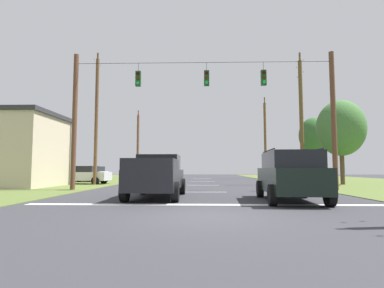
% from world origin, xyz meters
% --- Properties ---
extents(ground_plane, '(120.00, 120.00, 0.00)m').
position_xyz_m(ground_plane, '(0.00, 0.00, 0.00)').
color(ground_plane, '#333338').
extents(shoulder_grass_left, '(16.00, 80.00, 0.03)m').
position_xyz_m(shoulder_grass_left, '(-14.94, 15.00, 0.01)').
color(shoulder_grass_left, '#55662E').
rests_on(shoulder_grass_left, ground).
extents(stop_bar_stripe, '(13.19, 0.45, 0.01)m').
position_xyz_m(stop_bar_stripe, '(0.00, 2.63, 0.00)').
color(stop_bar_stripe, white).
rests_on(stop_bar_stripe, ground).
extents(lane_dash_0, '(2.50, 0.15, 0.01)m').
position_xyz_m(lane_dash_0, '(0.00, 8.63, 0.00)').
color(lane_dash_0, white).
rests_on(lane_dash_0, ground).
extents(lane_dash_1, '(2.50, 0.15, 0.01)m').
position_xyz_m(lane_dash_1, '(0.00, 15.57, 0.00)').
color(lane_dash_1, white).
rests_on(lane_dash_1, ground).
extents(lane_dash_2, '(2.50, 0.15, 0.01)m').
position_xyz_m(lane_dash_2, '(0.00, 22.66, 0.00)').
color(lane_dash_2, white).
rests_on(lane_dash_2, ground).
extents(lane_dash_3, '(2.50, 0.15, 0.01)m').
position_xyz_m(lane_dash_3, '(0.00, 31.36, 0.00)').
color(lane_dash_3, white).
rests_on(lane_dash_3, ground).
extents(lane_dash_4, '(2.50, 0.15, 0.01)m').
position_xyz_m(lane_dash_4, '(0.00, 33.33, 0.00)').
color(lane_dash_4, white).
rests_on(lane_dash_4, ground).
extents(overhead_signal_span, '(16.20, 0.31, 8.49)m').
position_xyz_m(overhead_signal_span, '(-0.06, 10.01, 4.61)').
color(overhead_signal_span, brown).
rests_on(overhead_signal_span, ground).
extents(pickup_truck, '(2.35, 5.43, 1.95)m').
position_xyz_m(pickup_truck, '(-2.16, 5.38, 0.97)').
color(pickup_truck, black).
rests_on(pickup_truck, ground).
extents(suv_black, '(2.44, 4.91, 2.05)m').
position_xyz_m(suv_black, '(3.39, 3.84, 1.06)').
color(suv_black, black).
rests_on(suv_black, ground).
extents(distant_car_crossing_white, '(2.07, 4.32, 1.52)m').
position_xyz_m(distant_car_crossing_white, '(-11.01, 22.23, 0.79)').
color(distant_car_crossing_white, silver).
rests_on(distant_car_crossing_white, ground).
extents(distant_car_oncoming, '(4.41, 2.26, 1.52)m').
position_xyz_m(distant_car_oncoming, '(-10.03, 16.98, 0.79)').
color(distant_car_oncoming, silver).
rests_on(distant_car_oncoming, ground).
extents(utility_pole_mid_right, '(0.32, 1.83, 10.96)m').
position_xyz_m(utility_pole_mid_right, '(8.09, 16.51, 5.38)').
color(utility_pole_mid_right, brown).
rests_on(utility_pole_mid_right, ground).
extents(utility_pole_far_right, '(0.33, 1.95, 10.65)m').
position_xyz_m(utility_pole_far_right, '(8.22, 31.25, 5.18)').
color(utility_pole_far_right, brown).
rests_on(utility_pole_far_right, ground).
extents(utility_pole_mid_left, '(0.28, 1.55, 10.87)m').
position_xyz_m(utility_pole_mid_left, '(-8.69, 15.91, 5.34)').
color(utility_pole_mid_left, brown).
rests_on(utility_pole_mid_left, ground).
extents(utility_pole_far_left, '(0.34, 1.68, 9.30)m').
position_xyz_m(utility_pole_far_left, '(-8.75, 32.96, 4.55)').
color(utility_pole_far_left, brown).
rests_on(utility_pole_far_left, ground).
extents(tree_roadside_right, '(3.80, 3.80, 6.88)m').
position_xyz_m(tree_roadside_right, '(11.25, 16.50, 4.59)').
color(tree_roadside_right, brown).
rests_on(tree_roadside_right, ground).
extents(tree_roadside_far_right, '(3.32, 3.32, 7.22)m').
position_xyz_m(tree_roadside_far_right, '(12.93, 27.08, 5.10)').
color(tree_roadside_far_right, brown).
rests_on(tree_roadside_far_right, ground).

